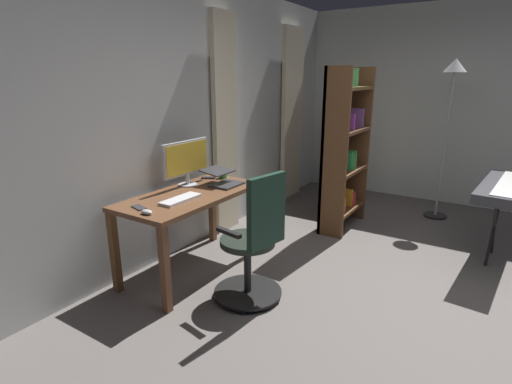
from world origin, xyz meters
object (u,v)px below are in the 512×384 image
Objects in this scene: cell_phone_face_up at (208,178)px; floor_lamp at (451,97)px; computer_mouse at (147,212)px; computer_monitor at (186,160)px; laptop at (223,179)px; piano_keyboard at (501,189)px; computer_keyboard at (181,199)px; mug_coffee at (223,174)px; office_chair at (254,245)px; desk at (191,204)px; bookshelf at (342,150)px; cell_phone_by_monitor at (139,207)px.

cell_phone_face_up is 0.07× the size of floor_lamp.
computer_mouse is 0.05× the size of floor_lamp.
computer_monitor reaches higher than laptop.
laptop is at bearing -53.71° from piano_keyboard.
laptop reaches higher than computer_keyboard.
mug_coffee reaches higher than computer_keyboard.
office_chair reaches higher than piano_keyboard.
mug_coffee is at bearing 59.97° from office_chair.
computer_keyboard is 0.60m from laptop.
desk is at bearing -30.97° from floor_lamp.
bookshelf reaches higher than piano_keyboard.
computer_monitor is (-0.19, -0.21, 0.35)m from desk.
computer_monitor is at bearing -32.12° from cell_phone_face_up.
piano_keyboard is (-1.14, 2.43, -0.06)m from mug_coffee.
office_chair reaches higher than cell_phone_face_up.
computer_mouse is at bearing -16.52° from cell_phone_face_up.
cell_phone_face_up is 1.04m from cell_phone_by_monitor.
cell_phone_face_up reaches higher than desk.
mug_coffee is at bearing -141.22° from laptop.
computer_monitor reaches higher than office_chair.
computer_keyboard is 3.18× the size of mug_coffee.
office_chair is at bearing 1.21° from bookshelf.
computer_monitor is 1.87m from bookshelf.
cell_phone_face_up is 1.00× the size of cell_phone_by_monitor.
floor_lamp reaches higher than computer_mouse.
computer_mouse is 0.08× the size of piano_keyboard.
mug_coffee is (-0.21, -0.17, -0.01)m from laptop.
computer_keyboard is at bearing -177.33° from computer_mouse.
desk is 0.55m from cell_phone_face_up.
floor_lamp is (-2.79, 1.67, 0.87)m from desk.
computer_monitor reaches higher than desk.
piano_keyboard is at bearing -29.29° from office_chair.
bookshelf is at bearing 112.97° from cell_phone_face_up.
office_chair is at bearing -34.70° from piano_keyboard.
office_chair is 1.17m from mug_coffee.
computer_monitor is at bearing 81.98° from office_chair.
computer_monitor is 0.40m from cell_phone_face_up.
cell_phone_by_monitor is at bearing -112.60° from computer_mouse.
desk is 3.37m from floor_lamp.
bookshelf is at bearing 150.30° from computer_monitor.
desk is 0.73× the size of bookshelf.
cell_phone_by_monitor is (0.40, -0.83, 0.27)m from office_chair.
cell_phone_face_up is 2.83m from piano_keyboard.
floor_lamp is (-1.05, -0.66, 0.79)m from piano_keyboard.
laptop is at bearing -33.61° from floor_lamp.
piano_keyboard is at bearing 136.31° from computer_mouse.
bookshelf is at bearing 11.88° from office_chair.
cell_phone_face_up is at bearing -156.54° from cell_phone_by_monitor.
mug_coffee is at bearing -170.94° from desk.
bookshelf is (-1.22, 0.81, 0.15)m from mug_coffee.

